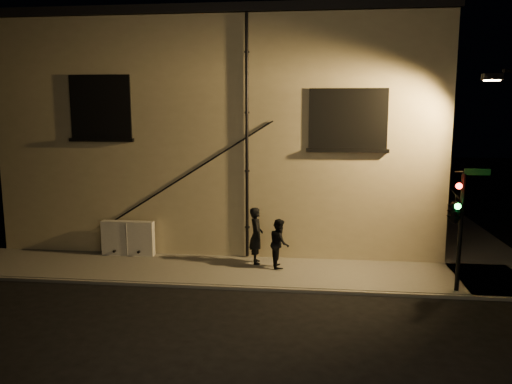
# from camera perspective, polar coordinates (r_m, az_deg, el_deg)

# --- Properties ---
(ground) EXTENTS (90.00, 90.00, 0.00)m
(ground) POSITION_cam_1_polar(r_m,az_deg,el_deg) (15.02, 4.46, -11.25)
(ground) COLOR black
(sidewalk) EXTENTS (21.00, 16.00, 0.12)m
(sidewalk) POSITION_cam_1_polar(r_m,az_deg,el_deg) (19.18, 8.63, -6.57)
(sidewalk) COLOR slate
(sidewalk) RESTS_ON ground
(building) EXTENTS (16.20, 12.23, 8.80)m
(building) POSITION_cam_1_polar(r_m,az_deg,el_deg) (23.33, -2.01, 7.15)
(building) COLOR beige
(building) RESTS_ON ground
(utility_cabinet) EXTENTS (1.89, 0.32, 1.25)m
(utility_cabinet) POSITION_cam_1_polar(r_m,az_deg,el_deg) (18.55, -14.41, -5.12)
(utility_cabinet) COLOR silver
(utility_cabinet) RESTS_ON sidewalk
(pedestrian_a) EXTENTS (0.60, 0.78, 1.93)m
(pedestrian_a) POSITION_cam_1_polar(r_m,az_deg,el_deg) (16.94, 0.03, -5.00)
(pedestrian_a) COLOR black
(pedestrian_a) RESTS_ON sidewalk
(pedestrian_b) EXTENTS (0.74, 0.88, 1.63)m
(pedestrian_b) POSITION_cam_1_polar(r_m,az_deg,el_deg) (16.58, 2.69, -5.86)
(pedestrian_b) COLOR black
(pedestrian_b) RESTS_ON sidewalk
(traffic_signal) EXTENTS (1.27, 2.09, 3.55)m
(traffic_signal) POSITION_cam_1_polar(r_m,az_deg,el_deg) (15.05, 21.83, -1.92)
(traffic_signal) COLOR black
(traffic_signal) RESTS_ON sidewalk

